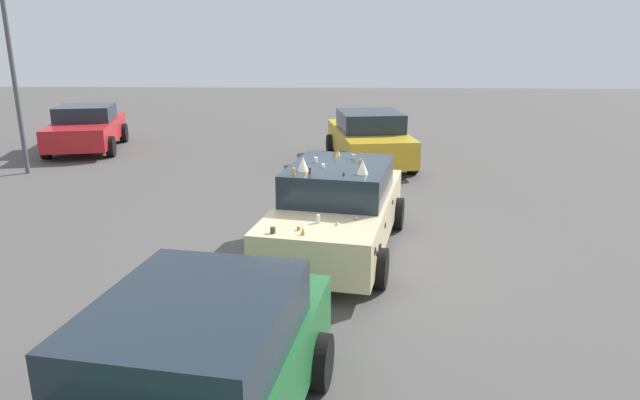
{
  "coord_description": "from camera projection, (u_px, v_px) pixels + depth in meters",
  "views": [
    {
      "loc": [
        -9.3,
        -0.02,
        3.64
      ],
      "look_at": [
        0.0,
        0.3,
        0.9
      ],
      "focal_mm": 32.14,
      "sensor_mm": 36.0,
      "label": 1
    }
  ],
  "objects": [
    {
      "name": "ground_plane",
      "position": [
        337.0,
        250.0,
        9.95
      ],
      "size": [
        60.0,
        60.0,
        0.0
      ],
      "primitive_type": "plane",
      "color": "#514F4C"
    },
    {
      "name": "art_car_decorated",
      "position": [
        338.0,
        208.0,
        9.76
      ],
      "size": [
        4.62,
        2.61,
        1.72
      ],
      "rotation": [
        0.0,
        0.0,
        2.95
      ],
      "color": "beige",
      "rests_on": "ground"
    },
    {
      "name": "parked_sedan_far_right",
      "position": [
        189.0,
        385.0,
        4.9
      ],
      "size": [
        4.43,
        2.49,
        1.46
      ],
      "rotation": [
        0.0,
        0.0,
        2.98
      ],
      "color": "#1E602D",
      "rests_on": "ground"
    },
    {
      "name": "parked_sedan_near_right",
      "position": [
        86.0,
        128.0,
        18.22
      ],
      "size": [
        4.26,
        2.65,
        1.4
      ],
      "rotation": [
        0.0,
        0.0,
        3.34
      ],
      "color": "red",
      "rests_on": "ground"
    },
    {
      "name": "parked_sedan_far_left",
      "position": [
        369.0,
        138.0,
        16.22
      ],
      "size": [
        4.47,
        2.52,
        1.5
      ],
      "rotation": [
        0.0,
        0.0,
        0.15
      ],
      "color": "gold",
      "rests_on": "ground"
    },
    {
      "name": "lot_lamp_post",
      "position": [
        12.0,
        65.0,
        14.55
      ],
      "size": [
        0.28,
        0.28,
        4.7
      ],
      "color": "#4C4C51",
      "rests_on": "ground"
    }
  ]
}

